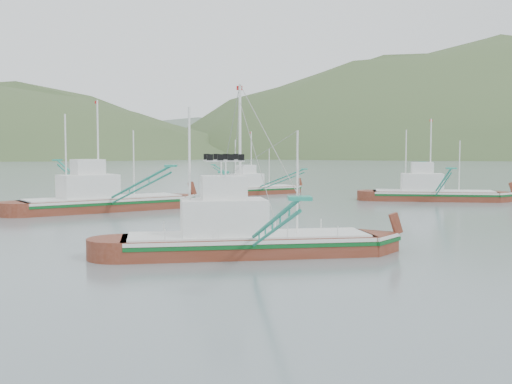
{
  "coord_description": "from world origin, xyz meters",
  "views": [
    {
      "loc": [
        -1.1,
        -40.11,
        6.41
      ],
      "look_at": [
        0.0,
        6.0,
        3.2
      ],
      "focal_mm": 45.0,
      "sensor_mm": 36.0,
      "label": 1
    }
  ],
  "objects_px": {
    "bg_boat_right": "(433,186)",
    "bg_boat_left": "(103,186)",
    "bg_boat_far": "(253,180)",
    "main_boat": "(245,226)"
  },
  "relations": [
    {
      "from": "main_boat",
      "to": "bg_boat_left",
      "type": "xyz_separation_m",
      "value": [
        -14.16,
        27.04,
        0.79
      ]
    },
    {
      "from": "main_boat",
      "to": "bg_boat_left",
      "type": "distance_m",
      "value": 30.53
    },
    {
      "from": "bg_boat_right",
      "to": "bg_boat_far",
      "type": "xyz_separation_m",
      "value": [
        -21.38,
        11.21,
        0.18
      ]
    },
    {
      "from": "main_boat",
      "to": "bg_boat_right",
      "type": "xyz_separation_m",
      "value": [
        22.86,
        38.59,
        0.02
      ]
    },
    {
      "from": "bg_boat_right",
      "to": "bg_boat_left",
      "type": "distance_m",
      "value": 38.79
    },
    {
      "from": "main_boat",
      "to": "bg_boat_right",
      "type": "height_order",
      "value": "main_boat"
    },
    {
      "from": "main_boat",
      "to": "bg_boat_right",
      "type": "bearing_deg",
      "value": 51.57
    },
    {
      "from": "bg_boat_left",
      "to": "bg_boat_far",
      "type": "bearing_deg",
      "value": 22.27
    },
    {
      "from": "main_boat",
      "to": "bg_boat_far",
      "type": "height_order",
      "value": "main_boat"
    },
    {
      "from": "bg_boat_far",
      "to": "main_boat",
      "type": "bearing_deg",
      "value": -123.03
    }
  ]
}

